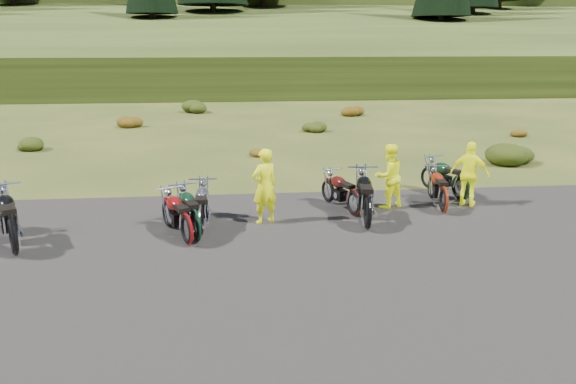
{
  "coord_description": "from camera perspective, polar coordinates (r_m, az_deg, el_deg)",
  "views": [
    {
      "loc": [
        -1.27,
        -11.01,
        4.2
      ],
      "look_at": [
        -0.1,
        0.57,
        1.0
      ],
      "focal_mm": 35.0,
      "sensor_mm": 36.0,
      "label": 1
    }
  ],
  "objects": [
    {
      "name": "motorcycle_1",
      "position": [
        11.97,
        -10.14,
        -5.42
      ],
      "size": [
        1.36,
        2.03,
        1.01
      ],
      "primitive_type": null,
      "rotation": [
        0.0,
        0.0,
        1.98
      ],
      "color": "maroon",
      "rests_on": "ground"
    },
    {
      "name": "motorcycle_4",
      "position": [
        13.75,
        6.64,
        -2.51
      ],
      "size": [
        1.22,
        1.96,
        0.97
      ],
      "primitive_type": null,
      "rotation": [
        0.0,
        0.0,
        1.92
      ],
      "color": "#470E0B",
      "rests_on": "ground"
    },
    {
      "name": "shrub_4",
      "position": [
        20.61,
        -3.27,
        4.25
      ],
      "size": [
        0.77,
        0.77,
        0.45
      ],
      "primitive_type": "ellipsoid",
      "color": "brown",
      "rests_on": "ground"
    },
    {
      "name": "motorcycle_2",
      "position": [
        12.16,
        -9.25,
        -5.04
      ],
      "size": [
        1.19,
        2.07,
        1.03
      ],
      "primitive_type": null,
      "rotation": [
        0.0,
        0.0,
        1.86
      ],
      "color": "black",
      "rests_on": "ground"
    },
    {
      "name": "ground",
      "position": [
        11.85,
        0.74,
        -5.38
      ],
      "size": [
        300.0,
        300.0,
        0.0
      ],
      "primitive_type": "plane",
      "color": "#324115",
      "rests_on": "ground"
    },
    {
      "name": "shrub_6",
      "position": [
        31.75,
        6.46,
        8.39
      ],
      "size": [
        1.3,
        1.3,
        0.77
      ],
      "primitive_type": "ellipsoid",
      "color": "brown",
      "rests_on": "ground"
    },
    {
      "name": "motorcycle_7",
      "position": [
        15.63,
        17.05,
        -0.9
      ],
      "size": [
        1.29,
        2.07,
        1.03
      ],
      "primitive_type": null,
      "rotation": [
        0.0,
        0.0,
        1.92
      ],
      "color": "black",
      "rests_on": "ground"
    },
    {
      "name": "shrub_8",
      "position": [
        26.82,
        22.12,
        5.74
      ],
      "size": [
        0.77,
        0.77,
        0.45
      ],
      "primitive_type": "ellipsoid",
      "color": "brown",
      "rests_on": "ground"
    },
    {
      "name": "person_right_b",
      "position": [
        14.99,
        17.98,
        1.65
      ],
      "size": [
        1.03,
        0.89,
        1.67
      ],
      "primitive_type": "imported",
      "rotation": [
        0.0,
        0.0,
        2.53
      ],
      "color": "#F6FF0D",
      "rests_on": "ground"
    },
    {
      "name": "gravel_pad",
      "position": [
        10.02,
        2.05,
        -9.42
      ],
      "size": [
        20.0,
        12.0,
        0.04
      ],
      "primitive_type": "cube",
      "color": "black",
      "rests_on": "ground"
    },
    {
      "name": "motorcycle_3",
      "position": [
        12.42,
        -8.83,
        -4.58
      ],
      "size": [
        0.72,
        2.02,
        1.05
      ],
      "primitive_type": null,
      "rotation": [
        0.0,
        0.0,
        1.55
      ],
      "color": "#9B9B9F",
      "rests_on": "ground"
    },
    {
      "name": "hill_slope",
      "position": [
        61.16,
        -4.66,
        11.41
      ],
      "size": [
        300.0,
        45.97,
        9.37
      ],
      "primitive_type": null,
      "rotation": [
        0.14,
        0.0,
        0.0
      ],
      "color": "#2A3612",
      "rests_on": "ground"
    },
    {
      "name": "motorcycle_5",
      "position": [
        12.82,
        8.02,
        -3.89
      ],
      "size": [
        1.04,
        2.36,
        1.2
      ],
      "primitive_type": null,
      "rotation": [
        0.0,
        0.0,
        1.44
      ],
      "color": "black",
      "rests_on": "ground"
    },
    {
      "name": "shrub_7",
      "position": [
        20.82,
        21.75,
        3.94
      ],
      "size": [
        1.56,
        1.56,
        0.92
      ],
      "primitive_type": "ellipsoid",
      "color": "black",
      "rests_on": "ground"
    },
    {
      "name": "shrub_1",
      "position": [
        23.96,
        -24.85,
        4.61
      ],
      "size": [
        1.03,
        1.03,
        0.61
      ],
      "primitive_type": "ellipsoid",
      "color": "black",
      "rests_on": "ground"
    },
    {
      "name": "person_right_a",
      "position": [
        14.36,
        10.17,
        1.51
      ],
      "size": [
        0.97,
        0.88,
        1.63
      ],
      "primitive_type": "imported",
      "rotation": [
        0.0,
        0.0,
        3.55
      ],
      "color": "#F6FF0D",
      "rests_on": "ground"
    },
    {
      "name": "motorcycle_0",
      "position": [
        12.48,
        -25.9,
        -5.91
      ],
      "size": [
        1.7,
        2.43,
        1.22
      ],
      "primitive_type": null,
      "rotation": [
        0.0,
        0.0,
        2.02
      ],
      "color": "black",
      "rests_on": "ground"
    },
    {
      "name": "person_middle",
      "position": [
        12.92,
        -2.4,
        0.48
      ],
      "size": [
        0.76,
        0.68,
        1.76
      ],
      "primitive_type": "imported",
      "rotation": [
        0.0,
        0.0,
        3.65
      ],
      "color": "#F6FF0D",
      "rests_on": "ground"
    },
    {
      "name": "shrub_2",
      "position": [
        28.3,
        -15.88,
        7.06
      ],
      "size": [
        1.3,
        1.3,
        0.77
      ],
      "primitive_type": "ellipsoid",
      "color": "brown",
      "rests_on": "ground"
    },
    {
      "name": "motorcycle_6",
      "position": [
        14.37,
        15.45,
        -2.18
      ],
      "size": [
        0.85,
        1.96,
        0.99
      ],
      "primitive_type": null,
      "rotation": [
        0.0,
        0.0,
        1.45
      ],
      "color": "maroon",
      "rests_on": "ground"
    },
    {
      "name": "shrub_5",
      "position": [
        26.08,
        2.61,
        6.79
      ],
      "size": [
        1.03,
        1.03,
        0.61
      ],
      "primitive_type": "ellipsoid",
      "color": "black",
      "rests_on": "ground"
    },
    {
      "name": "shrub_3",
      "position": [
        33.18,
        -9.36,
        8.72
      ],
      "size": [
        1.56,
        1.56,
        0.92
      ],
      "primitive_type": "ellipsoid",
      "color": "black",
      "rests_on": "ground"
    },
    {
      "name": "hill_plateau",
      "position": [
        121.09,
        -5.31,
        13.35
      ],
      "size": [
        300.0,
        90.0,
        9.17
      ],
      "primitive_type": "cube",
      "color": "#2A3612",
      "rests_on": "ground"
    }
  ]
}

